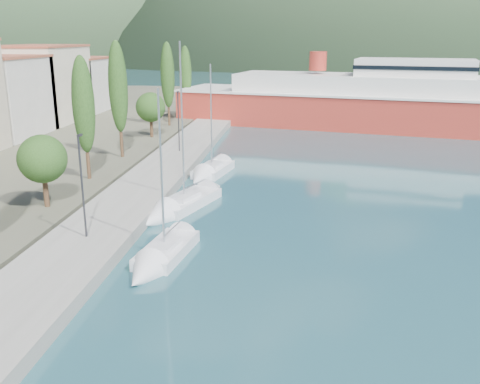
# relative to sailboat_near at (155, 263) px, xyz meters

# --- Properties ---
(ground) EXTENTS (1400.00, 1400.00, 0.00)m
(ground) POSITION_rel_sailboat_near_xyz_m (4.31, 109.28, -0.29)
(ground) COLOR #24515B
(quay) EXTENTS (5.00, 88.00, 0.80)m
(quay) POSITION_rel_sailboat_near_xyz_m (-4.69, 15.28, 0.11)
(quay) COLOR gray
(quay) RESTS_ON ground
(tree_row) EXTENTS (3.42, 65.06, 11.12)m
(tree_row) POSITION_rel_sailboat_near_xyz_m (-9.79, 21.15, 5.84)
(tree_row) COLOR #47301E
(tree_row) RESTS_ON land_strip
(lamp_posts) EXTENTS (0.15, 45.03, 6.06)m
(lamp_posts) POSITION_rel_sailboat_near_xyz_m (-4.69, 3.66, 3.80)
(lamp_posts) COLOR #2D2D33
(lamp_posts) RESTS_ON quay
(sailboat_near) EXTENTS (3.16, 7.48, 10.42)m
(sailboat_near) POSITION_rel_sailboat_near_xyz_m (0.00, 0.00, 0.00)
(sailboat_near) COLOR silver
(sailboat_near) RESTS_ON ground
(sailboat_mid) EXTENTS (5.10, 9.14, 12.76)m
(sailboat_mid) POSITION_rel_sailboat_near_xyz_m (-1.23, 8.96, 0.02)
(sailboat_mid) COLOR silver
(sailboat_mid) RESTS_ON ground
(sailboat_far) EXTENTS (3.77, 7.64, 10.76)m
(sailboat_far) POSITION_rel_sailboat_near_xyz_m (-0.58, 19.16, 0.02)
(sailboat_far) COLOR silver
(sailboat_far) RESTS_ON ground
(ferry) EXTENTS (54.82, 22.92, 10.65)m
(ferry) POSITION_rel_sailboat_near_xyz_m (17.07, 48.82, 2.96)
(ferry) COLOR #AE3024
(ferry) RESTS_ON ground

